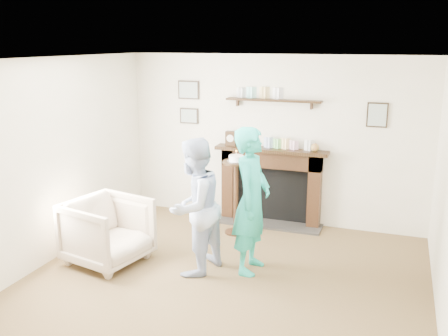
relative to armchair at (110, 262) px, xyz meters
The scene contains 6 objects.
ground 1.57m from the armchair, 12.59° to the right, with size 5.00×5.00×0.00m, color brown.
room_shell 2.26m from the armchair, 12.93° to the left, with size 4.54×5.02×2.52m.
armchair is the anchor object (origin of this frame).
man 1.12m from the armchair, ahead, with size 0.79×0.61×1.62m, color #C9DAFC.
woman 1.77m from the armchair, 12.73° to the left, with size 0.64×0.42×1.74m, color #21A7BE.
pedestal_table 2.02m from the armchair, 50.94° to the left, with size 0.38×0.38×1.22m.
Camera 1 is at (1.74, -4.60, 2.68)m, focal length 40.00 mm.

